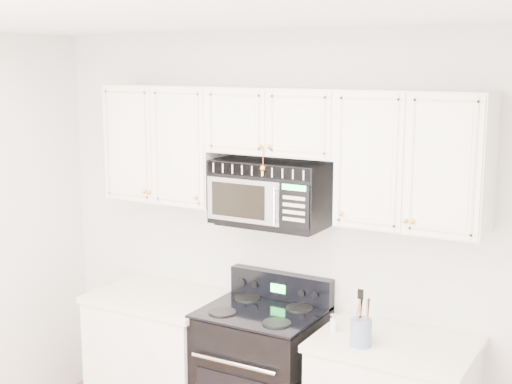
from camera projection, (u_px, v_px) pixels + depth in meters
The scene contains 8 objects.
room at pixel (102, 333), 2.98m from camera, with size 3.51×3.51×2.61m.
base_cabinet_left at pixel (162, 364), 4.75m from camera, with size 0.86×0.65×0.92m.
range at pixel (261, 380), 4.39m from camera, with size 0.70×0.64×1.10m.
upper_cabinets at pixel (280, 145), 4.22m from camera, with size 2.44×0.37×0.75m.
microwave at pixel (271, 192), 4.28m from camera, with size 0.70×0.40×0.39m.
utensil_crock at pixel (361, 331), 3.80m from camera, with size 0.12×0.12×0.31m.
shaker_salt at pixel (334, 323), 4.01m from camera, with size 0.04×0.04×0.10m.
shaker_pepper at pixel (362, 330), 3.90m from camera, with size 0.04×0.04×0.10m.
Camera 1 is at (1.96, -2.13, 2.42)m, focal length 50.00 mm.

